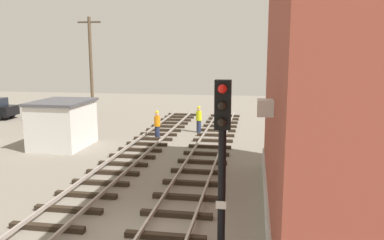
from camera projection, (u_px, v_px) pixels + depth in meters
The scene contains 10 objects.
ground_plane at pixel (139, 237), 11.75m from camera, with size 80.00×80.00×0.00m, color gray.
track_near_building at pixel (165, 235), 11.60m from camera, with size 2.50×47.31×0.32m.
track_centre at pixel (47, 226), 12.21m from camera, with size 2.50×47.31×0.32m.
signal_mast at pixel (222, 161), 8.74m from camera, with size 0.36×0.40×4.95m.
brick_building at pixel (356, 87), 11.88m from camera, with size 5.54×12.57×9.00m.
control_hut at pixel (63, 124), 22.88m from camera, with size 3.00×3.80×2.76m.
parked_car_red at pixel (56, 110), 31.79m from camera, with size 4.20×2.04×1.76m.
utility_pole_far at pixel (91, 69), 29.67m from camera, with size 1.80×0.24×8.18m.
track_worker_foreground at pixel (157, 125), 24.96m from camera, with size 0.40×0.40×1.87m.
track_worker_distant at pixel (199, 119), 27.05m from camera, with size 0.40×0.40×1.87m.
Camera 1 is at (3.36, -10.56, 5.53)m, focal length 36.26 mm.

